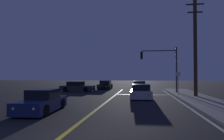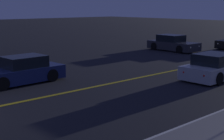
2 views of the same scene
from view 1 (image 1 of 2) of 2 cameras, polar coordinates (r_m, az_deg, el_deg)
name	(u,v)px [view 1 (image 1 of 2)]	position (r m, az deg, el deg)	size (l,w,h in m)	color
sidewalk_right	(212,105)	(16.70, 25.68, -8.55)	(3.20, 33.54, 0.15)	gray
lane_line_center	(104,104)	(16.17, -2.14, -9.17)	(0.20, 31.68, 0.01)	gold
lane_line_edge_right	(185,105)	(16.25, 19.38, -9.05)	(0.16, 31.68, 0.01)	silver
stop_bar	(144,95)	(23.70, 8.70, -6.69)	(6.23, 0.50, 0.01)	silver
car_mid_block_charcoal	(77,87)	(28.64, -9.49, -4.62)	(4.57, 2.02, 1.34)	#2D2D33
car_parked_curb_teal	(139,86)	(30.72, 7.43, -4.41)	(2.12, 4.35, 1.34)	#195960
car_side_waiting_silver	(141,92)	(20.07, 7.90, -6.00)	(2.04, 4.34, 1.34)	#B2B5BA
car_following_oncoming_navy	(42,102)	(13.32, -18.51, -8.27)	(1.96, 4.42, 1.34)	navy
car_distant_tail_black	(105,85)	(33.42, -1.87, -4.18)	(1.96, 4.32, 1.34)	black
traffic_signal_near_right	(163,62)	(26.08, 13.68, 2.05)	(4.38, 0.28, 5.57)	#38383D
utility_pole_right	(195,46)	(22.36, 21.76, 6.07)	(1.73, 0.36, 9.84)	#42301E
street_sign_corner	(178,80)	(23.44, 17.58, -2.50)	(0.56, 0.08, 2.57)	slate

